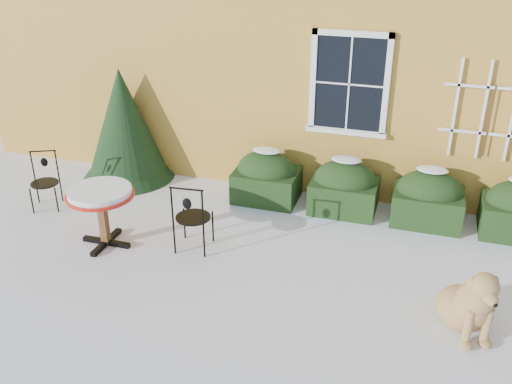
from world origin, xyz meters
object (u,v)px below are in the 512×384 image
(patio_chair_far, at_px, (45,180))
(dog, at_px, (470,304))
(evergreen_shrub, at_px, (125,135))
(bistro_table, at_px, (101,199))
(patio_chair_near, at_px, (192,217))

(patio_chair_far, xyz_separation_m, dog, (6.51, -1.25, -0.08))
(evergreen_shrub, xyz_separation_m, dog, (5.82, -2.69, -0.43))
(bistro_table, relative_size, patio_chair_near, 0.92)
(evergreen_shrub, distance_m, patio_chair_near, 2.89)
(bistro_table, xyz_separation_m, patio_chair_far, (-1.54, 0.78, -0.28))
(evergreen_shrub, bearing_deg, bistro_table, -69.29)
(patio_chair_far, relative_size, dog, 0.89)
(bistro_table, distance_m, dog, 5.01)
(bistro_table, bearing_deg, evergreen_shrub, 110.71)
(dog, bearing_deg, bistro_table, 150.91)
(evergreen_shrub, distance_m, patio_chair_far, 1.64)
(bistro_table, bearing_deg, patio_chair_near, 11.76)
(evergreen_shrub, relative_size, patio_chair_near, 1.91)
(evergreen_shrub, distance_m, dog, 6.43)
(patio_chair_near, relative_size, dog, 1.01)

